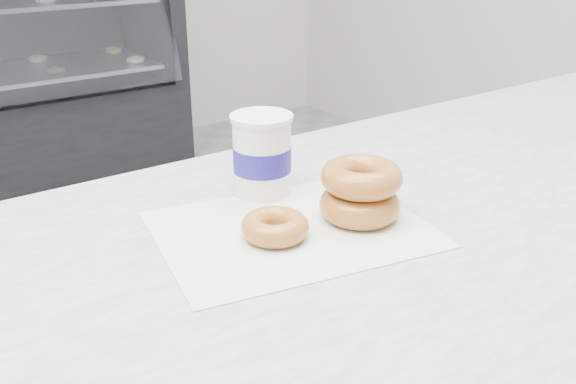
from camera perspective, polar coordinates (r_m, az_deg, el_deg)
name	(u,v)px	position (r m, az deg, el deg)	size (l,w,h in m)	color
wax_paper	(292,229)	(0.83, 0.32, -3.35)	(0.34, 0.26, 0.00)	silver
donut_single	(275,227)	(0.80, -1.16, -3.09)	(0.09, 0.09, 0.03)	#B97432
donut_stack	(361,191)	(0.85, 6.47, 0.09)	(0.14, 0.14, 0.08)	#B97432
coffee_cup	(262,154)	(0.92, -2.32, 3.38)	(0.11, 0.11, 0.12)	white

